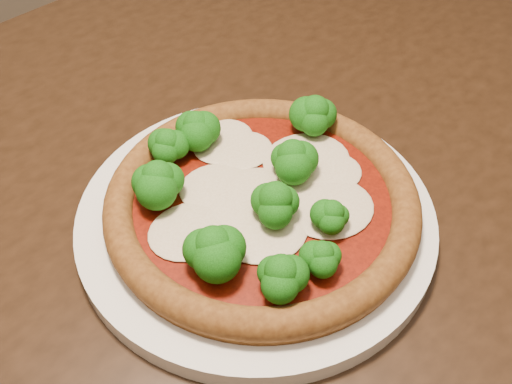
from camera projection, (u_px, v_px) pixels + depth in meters
dining_table at (175, 291)px, 0.57m from camera, size 1.46×1.18×0.75m
plate at (256, 216)px, 0.51m from camera, size 0.32×0.32×0.02m
pizza at (260, 197)px, 0.49m from camera, size 0.27×0.27×0.06m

